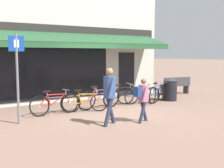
{
  "coord_description": "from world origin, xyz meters",
  "views": [
    {
      "loc": [
        -5.27,
        -8.2,
        2.04
      ],
      "look_at": [
        -0.34,
        -0.48,
        1.05
      ],
      "focal_mm": 45.0,
      "sensor_mm": 36.0,
      "label": 1
    }
  ],
  "objects_px": {
    "bicycle_purple": "(99,99)",
    "parking_sign": "(17,70)",
    "bicycle_orange": "(85,102)",
    "pedestrian_child": "(143,95)",
    "pedestrian_adult": "(110,90)",
    "bicycle_green": "(138,95)",
    "litter_bin": "(170,89)",
    "bicycle_blue": "(157,93)",
    "bicycle_red": "(55,104)",
    "park_bench": "(176,85)",
    "bicycle_black": "(122,96)"
  },
  "relations": [
    {
      "from": "bicycle_purple",
      "to": "parking_sign",
      "type": "bearing_deg",
      "value": -170.04
    },
    {
      "from": "bicycle_orange",
      "to": "pedestrian_child",
      "type": "relative_size",
      "value": 1.2
    },
    {
      "from": "bicycle_purple",
      "to": "pedestrian_adult",
      "type": "distance_m",
      "value": 2.45
    },
    {
      "from": "bicycle_green",
      "to": "litter_bin",
      "type": "bearing_deg",
      "value": 23.4
    },
    {
      "from": "bicycle_purple",
      "to": "bicycle_blue",
      "type": "relative_size",
      "value": 1.14
    },
    {
      "from": "bicycle_purple",
      "to": "pedestrian_child",
      "type": "distance_m",
      "value": 2.47
    },
    {
      "from": "pedestrian_adult",
      "to": "bicycle_red",
      "type": "bearing_deg",
      "value": 105.45
    },
    {
      "from": "bicycle_red",
      "to": "park_bench",
      "type": "distance_m",
      "value": 6.99
    },
    {
      "from": "bicycle_green",
      "to": "park_bench",
      "type": "bearing_deg",
      "value": 44.58
    },
    {
      "from": "bicycle_red",
      "to": "pedestrian_child",
      "type": "height_order",
      "value": "pedestrian_child"
    },
    {
      "from": "bicycle_black",
      "to": "litter_bin",
      "type": "distance_m",
      "value": 2.52
    },
    {
      "from": "bicycle_orange",
      "to": "bicycle_black",
      "type": "height_order",
      "value": "bicycle_black"
    },
    {
      "from": "bicycle_purple",
      "to": "parking_sign",
      "type": "relative_size",
      "value": 0.69
    },
    {
      "from": "bicycle_green",
      "to": "bicycle_blue",
      "type": "relative_size",
      "value": 1.05
    },
    {
      "from": "pedestrian_adult",
      "to": "bicycle_orange",
      "type": "bearing_deg",
      "value": 78.26
    },
    {
      "from": "bicycle_red",
      "to": "bicycle_blue",
      "type": "distance_m",
      "value": 4.54
    },
    {
      "from": "bicycle_orange",
      "to": "bicycle_green",
      "type": "bearing_deg",
      "value": 27.39
    },
    {
      "from": "bicycle_purple",
      "to": "bicycle_black",
      "type": "xyz_separation_m",
      "value": [
        1.05,
        0.05,
        0.0
      ]
    },
    {
      "from": "pedestrian_child",
      "to": "bicycle_purple",
      "type": "bearing_deg",
      "value": 93.64
    },
    {
      "from": "park_bench",
      "to": "bicycle_green",
      "type": "bearing_deg",
      "value": -152.81
    },
    {
      "from": "bicycle_black",
      "to": "pedestrian_adult",
      "type": "distance_m",
      "value": 3.04
    },
    {
      "from": "bicycle_black",
      "to": "pedestrian_adult",
      "type": "height_order",
      "value": "pedestrian_adult"
    },
    {
      "from": "bicycle_red",
      "to": "bicycle_orange",
      "type": "distance_m",
      "value": 1.06
    },
    {
      "from": "bicycle_black",
      "to": "pedestrian_child",
      "type": "height_order",
      "value": "pedestrian_child"
    },
    {
      "from": "bicycle_red",
      "to": "bicycle_purple",
      "type": "xyz_separation_m",
      "value": [
        1.74,
        0.01,
        0.02
      ]
    },
    {
      "from": "bicycle_orange",
      "to": "pedestrian_child",
      "type": "distance_m",
      "value": 2.39
    },
    {
      "from": "bicycle_red",
      "to": "bicycle_purple",
      "type": "height_order",
      "value": "bicycle_purple"
    },
    {
      "from": "bicycle_red",
      "to": "bicycle_green",
      "type": "bearing_deg",
      "value": -1.09
    },
    {
      "from": "pedestrian_adult",
      "to": "litter_bin",
      "type": "xyz_separation_m",
      "value": [
        4.48,
        2.17,
        -0.51
      ]
    },
    {
      "from": "bicycle_orange",
      "to": "pedestrian_adult",
      "type": "height_order",
      "value": "pedestrian_adult"
    },
    {
      "from": "bicycle_green",
      "to": "pedestrian_adult",
      "type": "xyz_separation_m",
      "value": [
        -2.77,
        -2.21,
        0.64
      ]
    },
    {
      "from": "litter_bin",
      "to": "parking_sign",
      "type": "bearing_deg",
      "value": -174.54
    },
    {
      "from": "bicycle_black",
      "to": "bicycle_blue",
      "type": "xyz_separation_m",
      "value": [
        1.75,
        -0.09,
        -0.01
      ]
    },
    {
      "from": "bicycle_black",
      "to": "bicycle_blue",
      "type": "distance_m",
      "value": 1.75
    },
    {
      "from": "bicycle_purple",
      "to": "pedestrian_child",
      "type": "relative_size",
      "value": 1.35
    },
    {
      "from": "bicycle_purple",
      "to": "litter_bin",
      "type": "relative_size",
      "value": 1.8
    },
    {
      "from": "parking_sign",
      "to": "park_bench",
      "type": "distance_m",
      "value": 8.52
    },
    {
      "from": "bicycle_purple",
      "to": "bicycle_green",
      "type": "distance_m",
      "value": 1.86
    },
    {
      "from": "bicycle_orange",
      "to": "bicycle_green",
      "type": "distance_m",
      "value": 2.56
    },
    {
      "from": "bicycle_green",
      "to": "litter_bin",
      "type": "relative_size",
      "value": 1.66
    },
    {
      "from": "bicycle_red",
      "to": "bicycle_orange",
      "type": "xyz_separation_m",
      "value": [
        1.04,
        -0.21,
        -0.01
      ]
    },
    {
      "from": "bicycle_purple",
      "to": "park_bench",
      "type": "xyz_separation_m",
      "value": [
        5.15,
        1.22,
        0.08
      ]
    },
    {
      "from": "bicycle_blue",
      "to": "pedestrian_adult",
      "type": "distance_m",
      "value": 4.34
    },
    {
      "from": "pedestrian_adult",
      "to": "park_bench",
      "type": "bearing_deg",
      "value": 23.94
    },
    {
      "from": "bicycle_blue",
      "to": "litter_bin",
      "type": "height_order",
      "value": "litter_bin"
    },
    {
      "from": "bicycle_green",
      "to": "pedestrian_adult",
      "type": "relative_size",
      "value": 1.0
    },
    {
      "from": "bicycle_blue",
      "to": "pedestrian_adult",
      "type": "bearing_deg",
      "value": -177.71
    },
    {
      "from": "park_bench",
      "to": "pedestrian_adult",
      "type": "bearing_deg",
      "value": -143.39
    },
    {
      "from": "bicycle_blue",
      "to": "pedestrian_child",
      "type": "xyz_separation_m",
      "value": [
        -2.72,
        -2.4,
        0.43
      ]
    },
    {
      "from": "bicycle_red",
      "to": "pedestrian_adult",
      "type": "relative_size",
      "value": 1.06
    }
  ]
}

